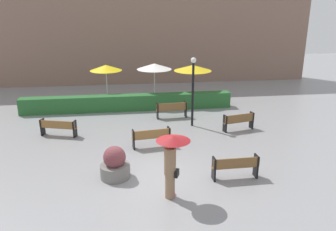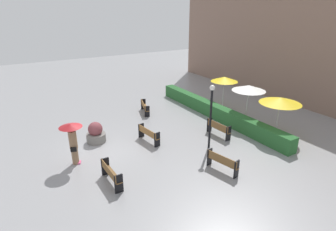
% 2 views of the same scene
% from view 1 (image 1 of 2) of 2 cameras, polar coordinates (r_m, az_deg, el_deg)
% --- Properties ---
extents(ground_plane, '(60.00, 60.00, 0.00)m').
position_cam_1_polar(ground_plane, '(12.54, -2.30, -10.26)').
color(ground_plane, gray).
extents(bench_mid_center, '(1.73, 0.58, 0.84)m').
position_cam_1_polar(bench_mid_center, '(14.78, -2.81, -3.56)').
color(bench_mid_center, olive).
rests_on(bench_mid_center, ground).
extents(bench_near_right, '(1.69, 0.40, 0.85)m').
position_cam_1_polar(bench_near_right, '(12.41, 11.32, -8.32)').
color(bench_near_right, brown).
rests_on(bench_near_right, ground).
extents(bench_back_row, '(1.72, 0.47, 0.88)m').
position_cam_1_polar(bench_back_row, '(18.60, 0.64, 1.12)').
color(bench_back_row, brown).
rests_on(bench_back_row, ground).
extents(bench_far_left, '(1.78, 0.84, 0.80)m').
position_cam_1_polar(bench_far_left, '(16.84, -18.05, -1.80)').
color(bench_far_left, olive).
rests_on(bench_far_left, ground).
extents(bench_far_right, '(1.66, 0.66, 0.86)m').
position_cam_1_polar(bench_far_right, '(17.11, 11.86, -0.85)').
color(bench_far_right, brown).
rests_on(bench_far_right, ground).
extents(pedestrian_with_umbrella, '(1.07, 1.07, 2.16)m').
position_cam_1_polar(pedestrian_with_umbrella, '(10.64, 0.59, -6.99)').
color(pedestrian_with_umbrella, '#8C6B4C').
rests_on(pedestrian_with_umbrella, ground).
extents(planter_pot, '(1.08, 1.08, 1.20)m').
position_cam_1_polar(planter_pot, '(12.41, -8.94, -8.15)').
color(planter_pot, slate).
rests_on(planter_pot, ground).
extents(lamp_post, '(0.28, 0.28, 3.53)m').
position_cam_1_polar(lamp_post, '(17.00, 4.23, 5.28)').
color(lamp_post, black).
rests_on(lamp_post, ground).
extents(patio_umbrella_yellow, '(1.98, 1.98, 2.43)m').
position_cam_1_polar(patio_umbrella_yellow, '(21.54, -10.43, 7.91)').
color(patio_umbrella_yellow, silver).
rests_on(patio_umbrella_yellow, ground).
extents(patio_umbrella_white, '(2.14, 2.14, 2.55)m').
position_cam_1_polar(patio_umbrella_white, '(20.97, -2.33, 8.26)').
color(patio_umbrella_white, silver).
rests_on(patio_umbrella_white, ground).
extents(patio_umbrella_yellow_far, '(2.36, 2.36, 2.40)m').
position_cam_1_polar(patio_umbrella_yellow_far, '(21.36, 4.20, 8.00)').
color(patio_umbrella_yellow_far, silver).
rests_on(patio_umbrella_yellow_far, ground).
extents(hedge_strip, '(12.32, 0.70, 0.93)m').
position_cam_1_polar(hedge_strip, '(20.15, -6.75, 2.17)').
color(hedge_strip, '#28602D').
rests_on(hedge_strip, ground).
extents(building_facade, '(28.00, 1.20, 9.53)m').
position_cam_1_polar(building_facade, '(27.03, -5.79, 15.50)').
color(building_facade, '#846656').
rests_on(building_facade, ground).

